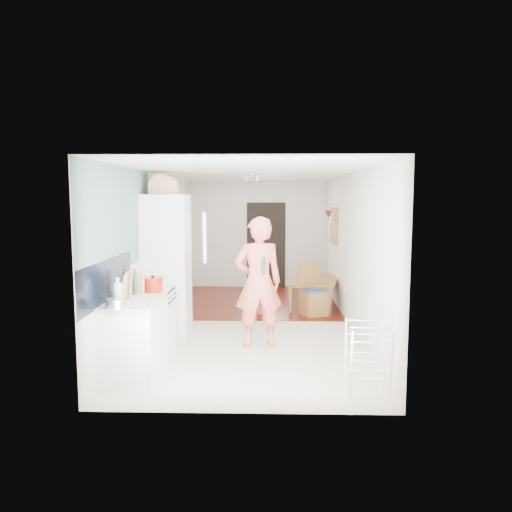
{
  "coord_description": "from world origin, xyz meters",
  "views": [
    {
      "loc": [
        0.28,
        -8.16,
        2.09
      ],
      "look_at": [
        0.05,
        0.2,
        1.13
      ],
      "focal_mm": 35.0,
      "sensor_mm": 36.0,
      "label": 1
    }
  ],
  "objects_px": {
    "stool": "(256,302)",
    "drying_rack": "(368,361)",
    "dining_table": "(316,295)",
    "dining_chair": "(314,289)",
    "person": "(258,271)"
  },
  "relations": [
    {
      "from": "dining_table",
      "to": "dining_chair",
      "type": "xyz_separation_m",
      "value": [
        -0.12,
        -0.76,
        0.24
      ]
    },
    {
      "from": "dining_table",
      "to": "stool",
      "type": "bearing_deg",
      "value": 127.72
    },
    {
      "from": "person",
      "to": "drying_rack",
      "type": "bearing_deg",
      "value": 111.35
    },
    {
      "from": "dining_table",
      "to": "drying_rack",
      "type": "height_order",
      "value": "drying_rack"
    },
    {
      "from": "person",
      "to": "dining_chair",
      "type": "xyz_separation_m",
      "value": [
        0.95,
        1.9,
        -0.61
      ]
    },
    {
      "from": "dining_table",
      "to": "drying_rack",
      "type": "relative_size",
      "value": 1.62
    },
    {
      "from": "dining_table",
      "to": "stool",
      "type": "xyz_separation_m",
      "value": [
        -1.15,
        -0.56,
        -0.04
      ]
    },
    {
      "from": "stool",
      "to": "drying_rack",
      "type": "xyz_separation_m",
      "value": [
        1.27,
        -3.93,
        0.22
      ]
    },
    {
      "from": "dining_chair",
      "to": "drying_rack",
      "type": "bearing_deg",
      "value": -108.77
    },
    {
      "from": "dining_table",
      "to": "drying_rack",
      "type": "xyz_separation_m",
      "value": [
        0.12,
        -4.49,
        0.18
      ]
    },
    {
      "from": "stool",
      "to": "drying_rack",
      "type": "distance_m",
      "value": 4.14
    },
    {
      "from": "dining_table",
      "to": "dining_chair",
      "type": "distance_m",
      "value": 0.81
    },
    {
      "from": "dining_chair",
      "to": "person",
      "type": "bearing_deg",
      "value": -138.87
    },
    {
      "from": "dining_chair",
      "to": "drying_rack",
      "type": "xyz_separation_m",
      "value": [
        0.23,
        -3.73,
        -0.07
      ]
    },
    {
      "from": "person",
      "to": "stool",
      "type": "bearing_deg",
      "value": -99.09
    }
  ]
}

